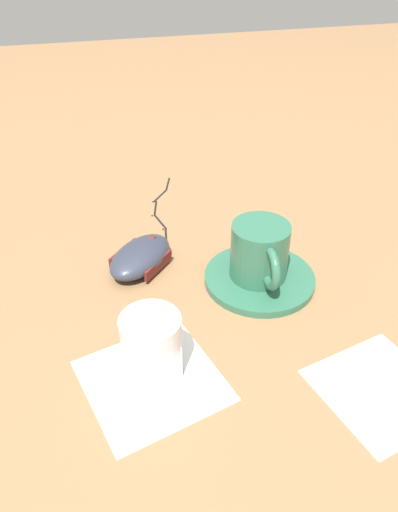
% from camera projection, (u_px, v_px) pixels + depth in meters
% --- Properties ---
extents(ground_plane, '(3.00, 3.00, 0.00)m').
position_uv_depth(ground_plane, '(200.00, 329.00, 0.59)').
color(ground_plane, olive).
extents(saucer, '(0.15, 0.15, 0.01)m').
position_uv_depth(saucer, '(259.00, 278.00, 0.66)').
color(saucer, '#2D664C').
rests_on(saucer, ground).
extents(coffee_cup, '(0.11, 0.07, 0.07)m').
position_uv_depth(coffee_cup, '(260.00, 252.00, 0.63)').
color(coffee_cup, '#2D664C').
rests_on(coffee_cup, saucer).
extents(computer_mouse, '(0.12, 0.12, 0.03)m').
position_uv_depth(computer_mouse, '(140.00, 257.00, 0.68)').
color(computer_mouse, '#2D3342').
rests_on(computer_mouse, ground).
extents(mouse_cable, '(0.21, 0.06, 0.00)m').
position_uv_depth(mouse_cable, '(161.00, 208.00, 0.81)').
color(mouse_cable, black).
rests_on(mouse_cable, ground).
extents(napkin_under_glass, '(0.16, 0.16, 0.00)m').
position_uv_depth(napkin_under_glass, '(152.00, 380.00, 0.52)').
color(napkin_under_glass, white).
rests_on(napkin_under_glass, ground).
extents(drinking_glass, '(0.06, 0.06, 0.08)m').
position_uv_depth(drinking_glass, '(152.00, 347.00, 0.51)').
color(drinking_glass, silver).
rests_on(drinking_glass, napkin_under_glass).
extents(napkin_spare, '(0.14, 0.14, 0.00)m').
position_uv_depth(napkin_spare, '(381.00, 390.00, 0.51)').
color(napkin_spare, white).
rests_on(napkin_spare, ground).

